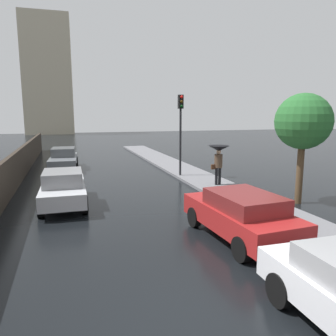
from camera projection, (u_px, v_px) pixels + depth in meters
name	position (u px, v px, depth m)	size (l,w,h in m)	color
ground	(193.00, 336.00, 5.27)	(120.00, 120.00, 0.00)	black
car_red_near_kerb	(241.00, 214.00, 9.28)	(2.03, 4.13, 1.39)	maroon
car_grey_mid_road	(64.00, 159.00, 20.90)	(1.89, 4.54, 1.41)	slate
car_silver_far_ahead	(63.00, 188.00, 12.64)	(1.77, 4.11, 1.42)	#B2B5BA
pedestrian_with_umbrella_near	(219.00, 154.00, 15.64)	(1.03, 1.03, 1.93)	black
traffic_light	(181.00, 120.00, 17.84)	(0.26, 0.39, 4.48)	black
street_tree_near	(303.00, 122.00, 12.58)	(2.19, 2.19, 4.39)	#4C3823
distant_tower	(49.00, 77.00, 57.89)	(8.34, 8.50, 20.34)	#B2A88E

